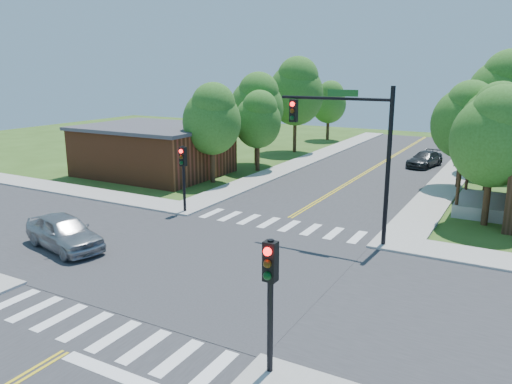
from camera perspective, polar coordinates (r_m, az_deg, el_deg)
The scene contains 25 objects.
ground at distance 20.93m, azimuth -5.03°, elevation -8.32°, with size 100.00×100.00×0.00m, color #304D18.
road_ns at distance 20.92m, azimuth -5.03°, elevation -8.27°, with size 10.00×90.00×0.04m, color #2D2D30.
road_ew at distance 20.92m, azimuth -5.03°, elevation -8.25°, with size 90.00×10.00×0.04m, color #2D2D30.
intersection_patch at distance 20.93m, azimuth -5.03°, elevation -8.32°, with size 10.20×10.20×0.06m, color #2D2D30.
sidewalk_nw at distance 42.30m, azimuth -10.88°, elevation 3.03°, with size 40.00×40.00×0.14m.
crosswalk_north at distance 25.96m, azimuth 2.64°, elevation -3.70°, with size 8.85×2.00×0.01m.
crosswalk_south at distance 16.66m, azimuth -17.43°, elevation -14.93°, with size 8.85×2.00×0.01m.
centerline at distance 20.92m, azimuth -5.03°, elevation -8.20°, with size 0.30×90.00×0.01m.
stop_bar at distance 14.30m, azimuth -14.30°, elevation -20.15°, with size 4.60×0.45×0.09m, color white.
signal_mast_ne at distance 22.90m, azimuth 10.93°, elevation 6.02°, with size 5.30×0.42×7.20m.
signal_pole_se at distance 12.79m, azimuth 1.61°, elevation -10.30°, with size 0.34×0.42×3.80m.
signal_pole_nw at distance 27.68m, azimuth -8.33°, elevation 2.88°, with size 0.34×0.42×3.80m.
building_nw at distance 39.00m, azimuth -11.62°, elevation 4.78°, with size 10.40×8.40×3.73m.
tree_e_a at distance 27.60m, azimuth 25.73°, elevation 5.92°, with size 4.23×4.02×7.19m.
tree_e_b at distance 34.23m, azimuth 25.59°, elevation 7.24°, with size 4.23×4.02×7.19m.
tree_e_c at distance 42.13m, azimuth 26.60°, elevation 10.08°, with size 5.49×5.22×9.34m.
tree_e_d at distance 51.17m, azimuth 27.24°, elevation 9.56°, with size 4.79×4.55×8.15m.
tree_w_a at distance 34.97m, azimuth -5.03°, elevation 8.47°, with size 4.13×3.93×7.03m.
tree_w_b at distance 41.46m, azimuth 0.11°, elevation 9.96°, with size 4.51×4.29×7.67m.
tree_w_c at distance 48.11m, azimuth 4.61°, elevation 11.55°, with size 5.32×5.05×9.04m.
tree_w_d at distance 57.01m, azimuth 8.36°, elevation 10.22°, with size 3.90×3.70×6.62m.
tree_house at distance 35.60m, azimuth 22.86°, elevation 7.75°, with size 4.25×4.04×7.22m.
tree_bldg at distance 39.06m, azimuth 0.25°, elevation 8.42°, with size 3.72×3.54×6.33m.
car_silver at distance 23.92m, azimuth -21.07°, elevation -4.36°, with size 4.88×2.86×1.56m, color #9D9FA3.
car_dgrey at distance 43.28m, azimuth 18.73°, elevation 3.52°, with size 2.65×4.55×1.24m, color #27292B.
Camera 1 is at (10.95, -15.99, 7.92)m, focal length 35.00 mm.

